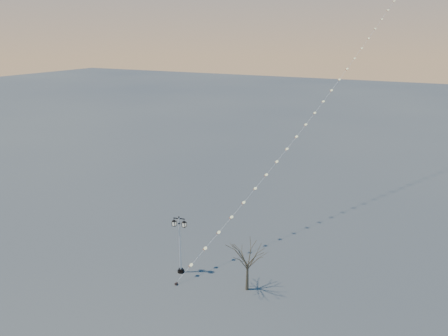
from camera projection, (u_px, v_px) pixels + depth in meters
The scene contains 4 objects.
ground at pixel (168, 278), 30.75m from camera, with size 300.00×300.00×0.00m, color #414342.
street_lamp at pixel (180, 242), 30.72m from camera, with size 1.15×0.58×4.62m.
bare_tree at pixel (248, 257), 28.59m from camera, with size 2.21×2.21×3.67m.
kite_train at pixel (337, 71), 41.48m from camera, with size 11.98×43.39×27.53m.
Camera 1 is at (15.75, -22.04, 17.19)m, focal length 33.36 mm.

